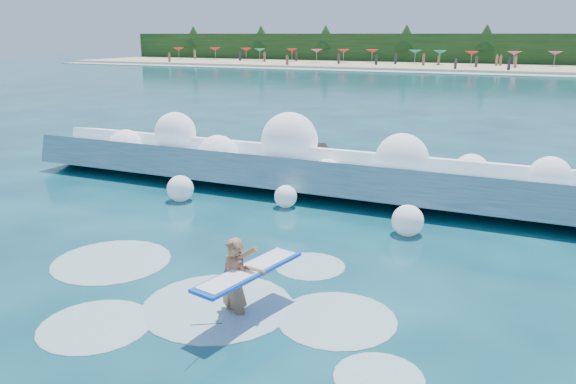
% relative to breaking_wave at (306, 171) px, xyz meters
% --- Properties ---
extents(ground, '(200.00, 200.00, 0.00)m').
position_rel_breaking_wave_xyz_m(ground, '(-0.13, -6.43, -0.60)').
color(ground, '#083242').
rests_on(ground, ground).
extents(beach, '(140.00, 20.00, 0.40)m').
position_rel_breaking_wave_xyz_m(beach, '(-0.13, 71.57, -0.40)').
color(beach, tan).
rests_on(beach, ground).
extents(wet_band, '(140.00, 5.00, 0.08)m').
position_rel_breaking_wave_xyz_m(wet_band, '(-0.13, 60.57, -0.56)').
color(wet_band, silver).
rests_on(wet_band, ground).
extents(treeline, '(140.00, 4.00, 5.00)m').
position_rel_breaking_wave_xyz_m(treeline, '(-0.13, 81.57, 1.90)').
color(treeline, black).
rests_on(treeline, ground).
extents(breaking_wave, '(19.93, 3.04, 1.72)m').
position_rel_breaking_wave_xyz_m(breaking_wave, '(0.00, 0.00, 0.00)').
color(breaking_wave, teal).
rests_on(breaking_wave, ground).
extents(rock_cluster, '(7.94, 3.16, 1.24)m').
position_rel_breaking_wave_xyz_m(rock_cluster, '(-3.86, 1.22, -0.21)').
color(rock_cluster, black).
rests_on(rock_cluster, ground).
extents(surfer_with_board, '(1.18, 2.94, 1.76)m').
position_rel_breaking_wave_xyz_m(surfer_with_board, '(2.20, -8.44, 0.05)').
color(surfer_with_board, '#9D6849').
rests_on(surfer_with_board, ground).
extents(wave_spray, '(15.59, 4.68, 2.48)m').
position_rel_breaking_wave_xyz_m(wave_spray, '(-0.60, -0.09, 0.59)').
color(wave_spray, white).
rests_on(wave_spray, ground).
extents(surf_foam, '(8.71, 5.78, 0.14)m').
position_rel_breaking_wave_xyz_m(surf_foam, '(1.10, -8.05, -0.60)').
color(surf_foam, silver).
rests_on(surf_foam, ground).
extents(beach_umbrellas, '(113.64, 6.24, 0.50)m').
position_rel_breaking_wave_xyz_m(beach_umbrellas, '(-0.20, 73.87, 1.65)').
color(beach_umbrellas, red).
rests_on(beach_umbrellas, ground).
extents(beachgoers, '(106.77, 13.05, 1.94)m').
position_rel_breaking_wave_xyz_m(beachgoers, '(-2.96, 68.63, 0.52)').
color(beachgoers, '#3F332D').
rests_on(beachgoers, ground).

